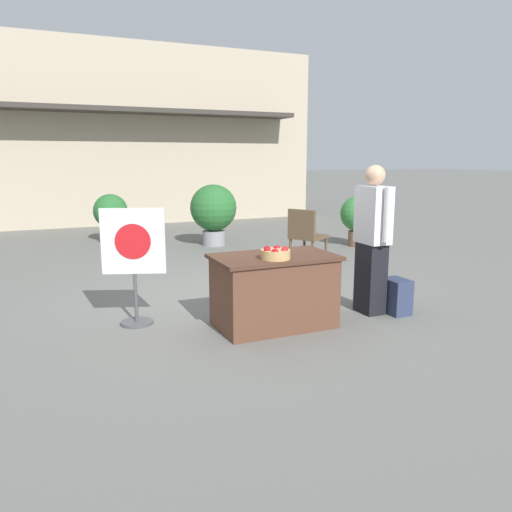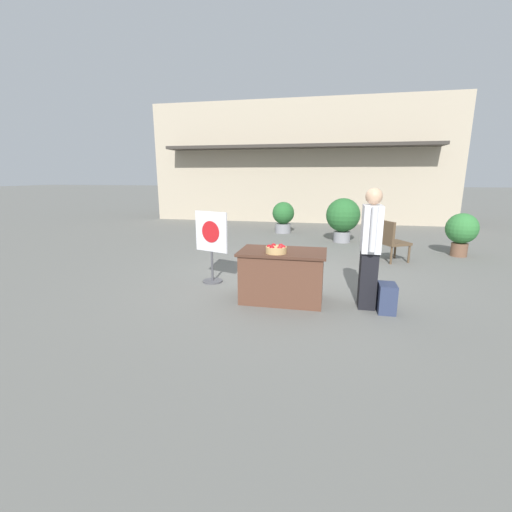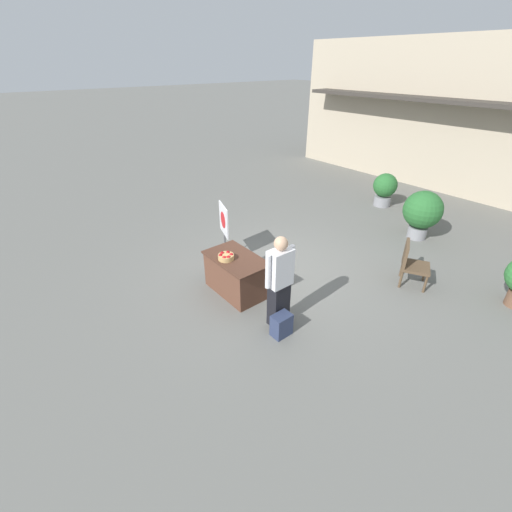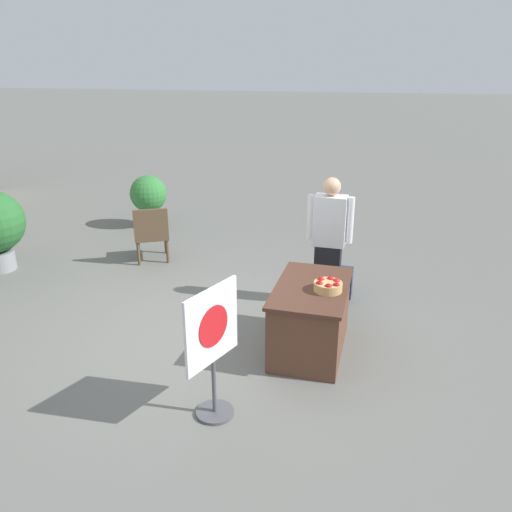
{
  "view_description": "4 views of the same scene",
  "coord_description": "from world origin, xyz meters",
  "px_view_note": "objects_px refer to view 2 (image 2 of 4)",
  "views": [
    {
      "loc": [
        -2.25,
        -5.92,
        1.83
      ],
      "look_at": [
        0.01,
        -0.74,
        0.72
      ],
      "focal_mm": 35.0,
      "sensor_mm": 36.0,
      "label": 1
    },
    {
      "loc": [
        0.71,
        -6.24,
        1.92
      ],
      "look_at": [
        -0.44,
        -0.81,
        0.61
      ],
      "focal_mm": 24.0,
      "sensor_mm": 36.0,
      "label": 2
    },
    {
      "loc": [
        4.8,
        -4.51,
        4.18
      ],
      "look_at": [
        -0.12,
        -0.5,
        0.52
      ],
      "focal_mm": 24.0,
      "sensor_mm": 36.0,
      "label": 3
    },
    {
      "loc": [
        -4.98,
        -1.87,
        3.08
      ],
      "look_at": [
        -0.02,
        -0.52,
        1.11
      ],
      "focal_mm": 35.0,
      "sensor_mm": 36.0,
      "label": 4
    }
  ],
  "objects_px": {
    "backpack": "(387,298)",
    "potted_plant_far_right": "(283,216)",
    "potted_plant_near_right": "(343,217)",
    "potted_plant_near_left": "(462,231)",
    "apple_basket": "(276,249)",
    "person_visitor": "(370,248)",
    "patio_chair": "(391,239)",
    "display_table": "(282,276)",
    "poster_board": "(211,243)"
  },
  "relations": [
    {
      "from": "backpack",
      "to": "potted_plant_far_right",
      "type": "relative_size",
      "value": 0.4
    },
    {
      "from": "backpack",
      "to": "potted_plant_far_right",
      "type": "xyz_separation_m",
      "value": [
        -2.39,
        6.73,
        0.38
      ]
    },
    {
      "from": "potted_plant_near_right",
      "to": "potted_plant_near_left",
      "type": "relative_size",
      "value": 1.23
    },
    {
      "from": "apple_basket",
      "to": "potted_plant_near_left",
      "type": "distance_m",
      "value": 5.67
    },
    {
      "from": "potted_plant_near_right",
      "to": "person_visitor",
      "type": "bearing_deg",
      "value": -87.85
    },
    {
      "from": "patio_chair",
      "to": "potted_plant_near_left",
      "type": "distance_m",
      "value": 1.99
    },
    {
      "from": "backpack",
      "to": "apple_basket",
      "type": "bearing_deg",
      "value": -179.66
    },
    {
      "from": "potted_plant_far_right",
      "to": "potted_plant_near_left",
      "type": "bearing_deg",
      "value": -29.3
    },
    {
      "from": "potted_plant_near_left",
      "to": "potted_plant_far_right",
      "type": "bearing_deg",
      "value": 150.7
    },
    {
      "from": "display_table",
      "to": "patio_chair",
      "type": "relative_size",
      "value": 1.41
    },
    {
      "from": "poster_board",
      "to": "potted_plant_near_right",
      "type": "xyz_separation_m",
      "value": [
        2.46,
        4.54,
        0.01
      ]
    },
    {
      "from": "backpack",
      "to": "poster_board",
      "type": "relative_size",
      "value": 0.32
    },
    {
      "from": "potted_plant_near_right",
      "to": "potted_plant_far_right",
      "type": "relative_size",
      "value": 1.22
    },
    {
      "from": "person_visitor",
      "to": "potted_plant_near_right",
      "type": "height_order",
      "value": "person_visitor"
    },
    {
      "from": "person_visitor",
      "to": "patio_chair",
      "type": "distance_m",
      "value": 3.14
    },
    {
      "from": "poster_board",
      "to": "potted_plant_near_right",
      "type": "bearing_deg",
      "value": 171.19
    },
    {
      "from": "display_table",
      "to": "patio_chair",
      "type": "height_order",
      "value": "patio_chair"
    },
    {
      "from": "display_table",
      "to": "person_visitor",
      "type": "height_order",
      "value": "person_visitor"
    },
    {
      "from": "display_table",
      "to": "poster_board",
      "type": "relative_size",
      "value": 1.02
    },
    {
      "from": "poster_board",
      "to": "potted_plant_far_right",
      "type": "relative_size",
      "value": 1.23
    },
    {
      "from": "poster_board",
      "to": "potted_plant_far_right",
      "type": "xyz_separation_m",
      "value": [
        0.53,
        5.88,
        -0.15
      ]
    },
    {
      "from": "person_visitor",
      "to": "apple_basket",
      "type": "bearing_deg",
      "value": 7.91
    },
    {
      "from": "display_table",
      "to": "potted_plant_near_right",
      "type": "height_order",
      "value": "potted_plant_near_right"
    },
    {
      "from": "apple_basket",
      "to": "potted_plant_near_right",
      "type": "height_order",
      "value": "potted_plant_near_right"
    },
    {
      "from": "apple_basket",
      "to": "person_visitor",
      "type": "distance_m",
      "value": 1.36
    },
    {
      "from": "patio_chair",
      "to": "potted_plant_far_right",
      "type": "relative_size",
      "value": 0.89
    },
    {
      "from": "display_table",
      "to": "potted_plant_near_left",
      "type": "bearing_deg",
      "value": 45.72
    },
    {
      "from": "potted_plant_near_right",
      "to": "potted_plant_near_left",
      "type": "xyz_separation_m",
      "value": [
        2.75,
        -1.29,
        -0.12
      ]
    },
    {
      "from": "person_visitor",
      "to": "potted_plant_near_right",
      "type": "relative_size",
      "value": 1.36
    },
    {
      "from": "potted_plant_near_right",
      "to": "potted_plant_near_left",
      "type": "distance_m",
      "value": 3.04
    },
    {
      "from": "display_table",
      "to": "apple_basket",
      "type": "relative_size",
      "value": 4.28
    },
    {
      "from": "poster_board",
      "to": "potted_plant_near_left",
      "type": "distance_m",
      "value": 6.14
    },
    {
      "from": "person_visitor",
      "to": "backpack",
      "type": "bearing_deg",
      "value": 149.0
    },
    {
      "from": "apple_basket",
      "to": "poster_board",
      "type": "xyz_separation_m",
      "value": [
        -1.31,
        0.85,
        -0.12
      ]
    },
    {
      "from": "patio_chair",
      "to": "potted_plant_near_right",
      "type": "xyz_separation_m",
      "value": [
        -0.99,
        2.21,
        0.24
      ]
    },
    {
      "from": "potted_plant_far_right",
      "to": "display_table",
      "type": "bearing_deg",
      "value": -82.55
    },
    {
      "from": "display_table",
      "to": "backpack",
      "type": "height_order",
      "value": "display_table"
    },
    {
      "from": "patio_chair",
      "to": "apple_basket",
      "type": "bearing_deg",
      "value": -152.49
    },
    {
      "from": "display_table",
      "to": "potted_plant_far_right",
      "type": "distance_m",
      "value": 6.61
    },
    {
      "from": "backpack",
      "to": "poster_board",
      "type": "xyz_separation_m",
      "value": [
        -2.92,
        0.84,
        0.53
      ]
    },
    {
      "from": "backpack",
      "to": "potted_plant_far_right",
      "type": "distance_m",
      "value": 7.15
    },
    {
      "from": "patio_chair",
      "to": "display_table",
      "type": "bearing_deg",
      "value": -153.18
    },
    {
      "from": "person_visitor",
      "to": "patio_chair",
      "type": "height_order",
      "value": "person_visitor"
    },
    {
      "from": "backpack",
      "to": "patio_chair",
      "type": "distance_m",
      "value": 3.23
    },
    {
      "from": "backpack",
      "to": "potted_plant_near_left",
      "type": "height_order",
      "value": "potted_plant_near_left"
    },
    {
      "from": "person_visitor",
      "to": "patio_chair",
      "type": "bearing_deg",
      "value": -104.08
    },
    {
      "from": "apple_basket",
      "to": "potted_plant_near_right",
      "type": "relative_size",
      "value": 0.24
    },
    {
      "from": "display_table",
      "to": "apple_basket",
      "type": "bearing_deg",
      "value": -111.38
    },
    {
      "from": "poster_board",
      "to": "potted_plant_near_left",
      "type": "height_order",
      "value": "poster_board"
    },
    {
      "from": "patio_chair",
      "to": "person_visitor",
      "type": "bearing_deg",
      "value": -133.35
    }
  ]
}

